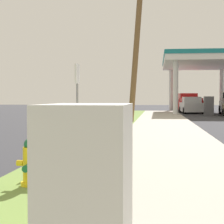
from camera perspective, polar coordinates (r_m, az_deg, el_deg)
fire_hydrant_nearest at (r=6.19m, az=-11.91°, el=-7.57°), size 0.42×0.37×0.74m
fire_hydrant_second at (r=14.98m, az=-1.30°, el=-1.87°), size 0.42×0.38×0.74m
fire_hydrant_third at (r=23.65m, az=1.91°, el=-0.42°), size 0.42×0.37×0.74m
utility_pole_midground at (r=22.52m, az=3.55°, el=9.20°), size 1.36×1.19×8.13m
street_sign_post at (r=8.83m, az=-5.11°, el=3.09°), size 0.05×0.36×2.12m
car_silver_by_near_pump at (r=38.15m, az=11.54°, el=0.90°), size 2.11×4.57×1.57m
truck_white_on_apron at (r=45.80m, az=10.24°, el=1.34°), size 2.21×5.43×1.97m
truck_red_at_far_bay at (r=42.13m, az=11.18°, el=1.27°), size 2.59×5.56×1.97m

